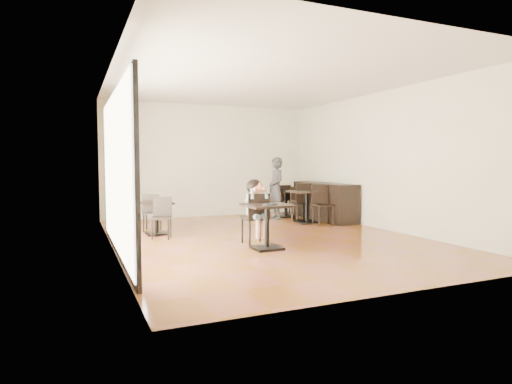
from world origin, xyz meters
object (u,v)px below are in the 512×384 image
cafe_table_left (157,218)px  chair_mid_b (323,205)px  child_table (267,227)px  chair_back_b (300,203)px  cafe_table_mid (307,207)px  chair_left_a (152,212)px  adult_patron (276,188)px  chair_mid_a (301,201)px  chair_back_a (282,200)px  cafe_table_back (286,204)px  chair_left_b (161,218)px  child_chair (255,218)px  child (255,212)px

cafe_table_left → chair_mid_b: bearing=-3.5°
child_table → chair_back_b: bearing=52.8°
cafe_table_mid → chair_left_a: 3.91m
cafe_table_left → child_table: bearing=-57.1°
adult_patron → cafe_table_mid: 1.12m
child_table → cafe_table_mid: 3.57m
cafe_table_mid → chair_mid_b: bearing=-74.3°
chair_mid_a → chair_back_a: 1.24m
chair_left_a → cafe_table_back: bearing=-145.8°
chair_left_b → chair_back_a: (4.09, 2.64, 0.02)m
cafe_table_back → chair_mid_b: bearing=-86.4°
child_chair → chair_left_b: size_ratio=1.15×
chair_mid_a → chair_back_a: bearing=-82.4°
cafe_table_left → chair_left_b: 0.55m
adult_patron → chair_left_a: 3.57m
child → cafe_table_back: 4.14m
adult_patron → cafe_table_left: bearing=-68.0°
child → chair_mid_a: (2.52, 2.68, -0.12)m
child_table → adult_patron: bearing=61.8°
chair_mid_a → chair_left_b: (-4.05, -1.40, -0.07)m
chair_left_a → chair_mid_b: bearing=-171.0°
cafe_table_mid → chair_back_b: 0.71m
chair_mid_a → chair_back_b: bearing=-95.7°
child_chair → cafe_table_back: size_ratio=1.32×
adult_patron → chair_back_a: bearing=146.5°
child_table → chair_back_a: 5.15m
cafe_table_mid → cafe_table_left: 3.91m
child_table → cafe_table_left: (-1.54, 2.38, -0.05)m
cafe_table_mid → chair_left_b: chair_left_b is taller
cafe_table_back → chair_mid_b: chair_mid_b is taller
child_chair → chair_left_a: (-1.54, 2.38, -0.07)m
cafe_table_back → chair_mid_a: (0.11, -0.69, 0.13)m
adult_patron → chair_left_a: bearing=-76.4°
child_table → adult_patron: size_ratio=0.48×
child_chair → child: child is taller
cafe_table_back → chair_back_a: bearing=74.7°
cafe_table_left → chair_back_a: bearing=27.1°
child_chair → chair_mid_a: (2.52, 2.68, 0.01)m
chair_left_a → chair_left_b: same height
chair_left_a → chair_back_b: chair_back_b is taller
adult_patron → cafe_table_mid: (0.42, -0.94, -0.43)m
child_chair → chair_left_a: size_ratio=1.15×
child → cafe_table_back: (2.40, 3.37, -0.24)m
cafe_table_left → chair_mid_b: chair_mid_b is taller
chair_back_b → chair_back_a: bearing=92.4°
chair_mid_a → cafe_table_back: bearing=-71.4°
child_chair → adult_patron: 3.65m
child → chair_back_a: 4.68m
chair_left_a → child_chair: bearing=143.0°
chair_back_b → chair_left_b: bearing=-157.0°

